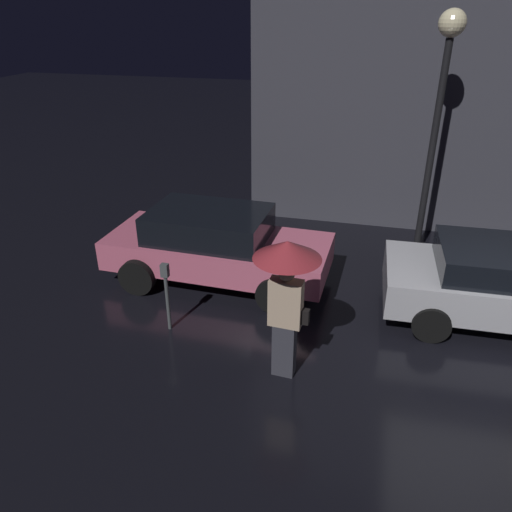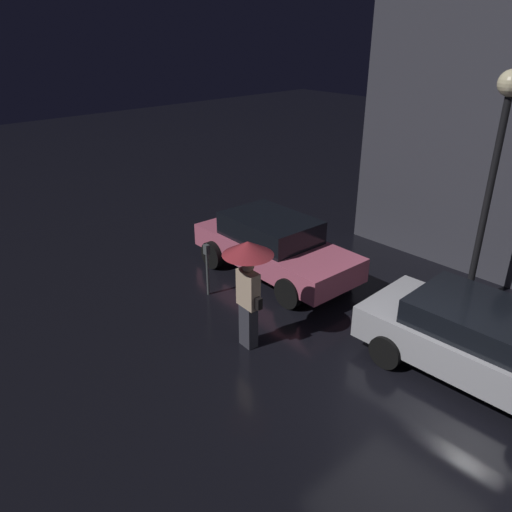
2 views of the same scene
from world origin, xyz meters
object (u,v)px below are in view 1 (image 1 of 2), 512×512
(parked_car_pink, at_px, (216,244))
(pedestrian_with_umbrella, at_px, (287,279))
(street_lamp_near, at_px, (443,81))
(parked_car_silver, at_px, (509,284))
(parking_meter, at_px, (167,290))

(parked_car_pink, height_order, pedestrian_with_umbrella, pedestrian_with_umbrella)
(parked_car_pink, xyz_separation_m, pedestrian_with_umbrella, (1.83, -2.44, 0.82))
(parked_car_pink, relative_size, street_lamp_near, 0.89)
(parked_car_pink, bearing_deg, pedestrian_with_umbrella, -51.16)
(pedestrian_with_umbrella, bearing_deg, parked_car_silver, -141.76)
(parked_car_pink, xyz_separation_m, street_lamp_near, (3.87, 2.19, 2.82))
(parked_car_silver, xyz_separation_m, street_lamp_near, (-1.32, 2.37, 2.87))
(parking_meter, distance_m, street_lamp_near, 6.39)
(parked_car_pink, height_order, parked_car_silver, parked_car_pink)
(parking_meter, relative_size, street_lamp_near, 0.25)
(pedestrian_with_umbrella, distance_m, parking_meter, 2.32)
(street_lamp_near, bearing_deg, pedestrian_with_umbrella, -113.68)
(pedestrian_with_umbrella, height_order, street_lamp_near, street_lamp_near)
(parked_car_silver, height_order, parking_meter, parked_car_silver)
(parked_car_silver, distance_m, parking_meter, 5.67)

